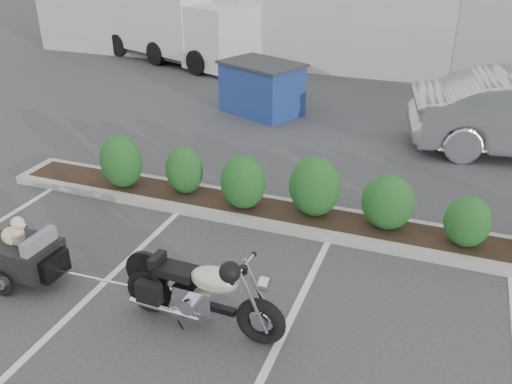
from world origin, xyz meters
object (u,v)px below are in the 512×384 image
(dumpster, at_px, (262,88))
(delivery_truck, at_px, (179,21))
(motorcycle, at_px, (201,294))
(pet_trailer, at_px, (21,253))

(dumpster, bearing_deg, delivery_truck, 159.52)
(dumpster, xyz_separation_m, delivery_truck, (-4.85, 4.65, 0.72))
(motorcycle, relative_size, delivery_truck, 0.33)
(motorcycle, relative_size, dumpster, 0.90)
(delivery_truck, bearing_deg, pet_trailer, -50.87)
(motorcycle, xyz_separation_m, dumpster, (-2.24, 8.29, 0.18))
(motorcycle, distance_m, pet_trailer, 2.78)
(motorcycle, height_order, pet_trailer, motorcycle)
(pet_trailer, height_order, delivery_truck, delivery_truck)
(motorcycle, bearing_deg, pet_trailer, -178.47)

